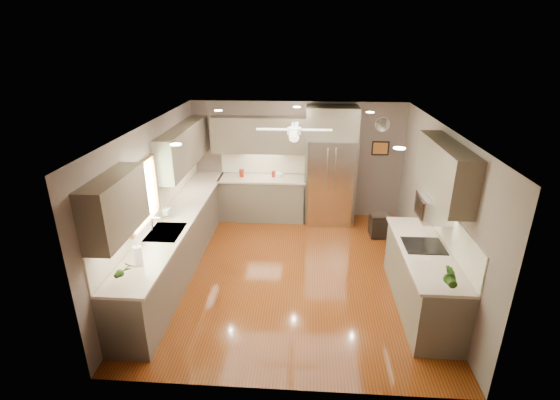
# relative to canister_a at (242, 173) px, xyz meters

# --- Properties ---
(floor) EXTENTS (5.00, 5.00, 0.00)m
(floor) POSITION_rel_canister_a_xyz_m (1.17, -2.22, -1.02)
(floor) COLOR #501E0A
(floor) RESTS_ON ground
(ceiling) EXTENTS (5.00, 5.00, 0.00)m
(ceiling) POSITION_rel_canister_a_xyz_m (1.17, -2.22, 1.48)
(ceiling) COLOR white
(ceiling) RESTS_ON ground
(wall_back) EXTENTS (4.50, 0.00, 4.50)m
(wall_back) POSITION_rel_canister_a_xyz_m (1.17, 0.28, 0.23)
(wall_back) COLOR #67564E
(wall_back) RESTS_ON ground
(wall_front) EXTENTS (4.50, 0.00, 4.50)m
(wall_front) POSITION_rel_canister_a_xyz_m (1.17, -4.72, 0.23)
(wall_front) COLOR #67564E
(wall_front) RESTS_ON ground
(wall_left) EXTENTS (0.00, 5.00, 5.00)m
(wall_left) POSITION_rel_canister_a_xyz_m (-1.08, -2.22, 0.23)
(wall_left) COLOR #67564E
(wall_left) RESTS_ON ground
(wall_right) EXTENTS (0.00, 5.00, 5.00)m
(wall_right) POSITION_rel_canister_a_xyz_m (3.42, -2.22, 0.23)
(wall_right) COLOR #67564E
(wall_right) RESTS_ON ground
(canister_a) EXTENTS (0.11, 0.11, 0.16)m
(canister_a) POSITION_rel_canister_a_xyz_m (0.00, 0.00, 0.00)
(canister_a) COLOR maroon
(canister_a) RESTS_ON back_run
(canister_d) EXTENTS (0.10, 0.10, 0.13)m
(canister_d) POSITION_rel_canister_a_xyz_m (0.69, 0.04, -0.02)
(canister_d) COLOR maroon
(canister_d) RESTS_ON back_run
(soap_bottle) EXTENTS (0.11, 0.11, 0.21)m
(soap_bottle) POSITION_rel_canister_a_xyz_m (-0.90, -2.16, 0.02)
(soap_bottle) COLOR white
(soap_bottle) RESTS_ON left_run
(potted_plant_left) EXTENTS (0.20, 0.16, 0.32)m
(potted_plant_left) POSITION_rel_canister_a_xyz_m (-0.78, -4.08, 0.08)
(potted_plant_left) COLOR #2B5418
(potted_plant_left) RESTS_ON left_run
(potted_plant_right) EXTENTS (0.18, 0.15, 0.33)m
(potted_plant_right) POSITION_rel_canister_a_xyz_m (3.09, -3.99, 0.09)
(potted_plant_right) COLOR #2B5418
(potted_plant_right) RESTS_ON right_run
(bowl) EXTENTS (0.27, 0.27, 0.05)m
(bowl) POSITION_rel_canister_a_xyz_m (0.80, -0.02, -0.05)
(bowl) COLOR beige
(bowl) RESTS_ON back_run
(left_run) EXTENTS (0.65, 4.70, 1.45)m
(left_run) POSITION_rel_canister_a_xyz_m (-0.78, -2.07, -0.54)
(left_run) COLOR brown
(left_run) RESTS_ON ground
(back_run) EXTENTS (1.85, 0.65, 1.45)m
(back_run) POSITION_rel_canister_a_xyz_m (0.45, -0.01, -0.54)
(back_run) COLOR brown
(back_run) RESTS_ON ground
(uppers) EXTENTS (4.50, 4.70, 0.95)m
(uppers) POSITION_rel_canister_a_xyz_m (0.43, -1.51, 0.85)
(uppers) COLOR brown
(uppers) RESTS_ON wall_left
(window) EXTENTS (0.05, 1.12, 0.92)m
(window) POSITION_rel_canister_a_xyz_m (-1.05, -2.72, 0.53)
(window) COLOR #BFF2B2
(window) RESTS_ON wall_left
(sink) EXTENTS (0.50, 0.70, 0.32)m
(sink) POSITION_rel_canister_a_xyz_m (-0.76, -2.72, -0.11)
(sink) COLOR silver
(sink) RESTS_ON left_run
(refrigerator) EXTENTS (1.06, 0.75, 2.45)m
(refrigerator) POSITION_rel_canister_a_xyz_m (1.87, -0.06, 0.17)
(refrigerator) COLOR silver
(refrigerator) RESTS_ON ground
(right_run) EXTENTS (0.70, 2.20, 1.45)m
(right_run) POSITION_rel_canister_a_xyz_m (3.10, -3.02, -0.54)
(right_run) COLOR brown
(right_run) RESTS_ON ground
(microwave) EXTENTS (0.43, 0.55, 0.34)m
(microwave) POSITION_rel_canister_a_xyz_m (3.20, -2.77, 0.46)
(microwave) COLOR silver
(microwave) RESTS_ON wall_right
(ceiling_fan) EXTENTS (1.18, 1.18, 0.32)m
(ceiling_fan) POSITION_rel_canister_a_xyz_m (1.17, -1.92, 1.31)
(ceiling_fan) COLOR white
(ceiling_fan) RESTS_ON ceiling
(recessed_lights) EXTENTS (2.84, 3.14, 0.01)m
(recessed_lights) POSITION_rel_canister_a_xyz_m (1.13, -1.82, 1.47)
(recessed_lights) COLOR white
(recessed_lights) RESTS_ON ceiling
(wall_clock) EXTENTS (0.30, 0.03, 0.30)m
(wall_clock) POSITION_rel_canister_a_xyz_m (2.92, 0.27, 1.03)
(wall_clock) COLOR white
(wall_clock) RESTS_ON wall_back
(framed_print) EXTENTS (0.36, 0.03, 0.30)m
(framed_print) POSITION_rel_canister_a_xyz_m (2.92, 0.26, 0.53)
(framed_print) COLOR black
(framed_print) RESTS_ON wall_back
(stool) EXTENTS (0.38, 0.38, 0.45)m
(stool) POSITION_rel_canister_a_xyz_m (2.86, -0.75, -0.78)
(stool) COLOR black
(stool) RESTS_ON ground
(paper_towel) EXTENTS (0.11, 0.11, 0.28)m
(paper_towel) POSITION_rel_canister_a_xyz_m (-0.78, -3.70, 0.06)
(paper_towel) COLOR white
(paper_towel) RESTS_ON left_run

